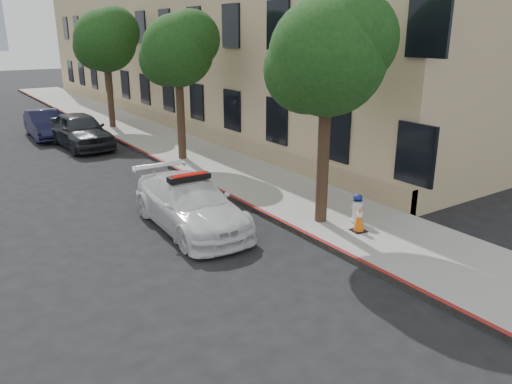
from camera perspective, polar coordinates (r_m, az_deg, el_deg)
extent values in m
plane|color=black|center=(13.14, -8.11, -3.79)|extent=(120.00, 120.00, 0.00)
cube|color=gray|center=(23.31, -11.18, 5.87)|extent=(3.20, 50.00, 0.15)
cube|color=maroon|center=(22.77, -14.74, 5.33)|extent=(0.12, 50.00, 0.15)
cube|color=tan|center=(29.78, -5.43, 18.24)|extent=(8.00, 36.00, 10.00)
cylinder|color=black|center=(12.55, 7.68, 3.82)|extent=(0.30, 0.30, 3.30)
sphere|color=#123812|center=(12.19, 8.17, 15.05)|extent=(2.80, 2.80, 2.80)
sphere|color=#123812|center=(12.23, 10.70, 16.82)|extent=(2.24, 2.24, 2.24)
sphere|color=#123812|center=(12.20, 5.88, 13.73)|extent=(2.10, 2.10, 2.10)
cylinder|color=black|center=(19.14, -8.59, 8.50)|extent=(0.30, 0.30, 3.19)
sphere|color=#123812|center=(18.90, -8.94, 15.67)|extent=(2.60, 2.60, 2.60)
sphere|color=#123812|center=(18.79, -7.44, 16.95)|extent=(2.08, 2.08, 2.08)
sphere|color=#123812|center=(19.03, -10.28, 14.72)|extent=(1.95, 1.95, 1.95)
cylinder|color=black|center=(26.49, -16.35, 10.83)|extent=(0.30, 0.30, 3.41)
sphere|color=#123812|center=(26.33, -16.84, 16.23)|extent=(3.00, 3.00, 3.00)
sphere|color=#123812|center=(26.17, -15.85, 17.19)|extent=(2.40, 2.40, 2.40)
sphere|color=#123812|center=(26.52, -17.74, 15.51)|extent=(2.25, 2.25, 2.25)
imported|color=silver|center=(12.78, -7.54, -1.35)|extent=(1.97, 4.47, 1.27)
cube|color=black|center=(12.57, -7.67, 1.65)|extent=(1.11, 0.33, 0.14)
cube|color=#A50A07|center=(12.55, -7.68, 1.91)|extent=(0.91, 0.26, 0.06)
imported|color=#202328|center=(22.86, -19.47, 6.68)|extent=(2.01, 4.50, 1.50)
imported|color=black|center=(25.54, -22.93, 7.13)|extent=(1.46, 3.93, 1.28)
cylinder|color=silver|center=(13.04, 11.40, -3.23)|extent=(0.29, 0.29, 0.09)
cylinder|color=silver|center=(12.93, 11.48, -2.00)|extent=(0.22, 0.22, 0.51)
ellipsoid|color=navy|center=(12.83, 11.57, -0.58)|extent=(0.24, 0.24, 0.17)
cylinder|color=silver|center=(12.90, 11.51, -1.52)|extent=(0.32, 0.10, 0.09)
cylinder|color=silver|center=(12.90, 11.51, -1.52)|extent=(0.10, 0.17, 0.09)
cube|color=black|center=(12.51, 11.64, -4.34)|extent=(0.38, 0.38, 0.03)
cone|color=#E9560C|center=(12.40, 11.73, -2.99)|extent=(0.26, 0.26, 0.60)
cylinder|color=white|center=(12.36, 11.76, -2.55)|extent=(0.14, 0.14, 0.09)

